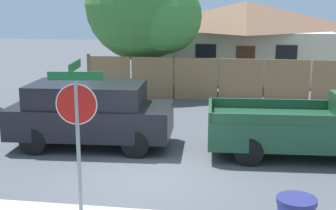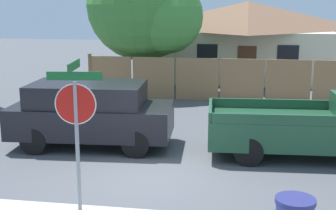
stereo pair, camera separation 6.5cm
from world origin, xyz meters
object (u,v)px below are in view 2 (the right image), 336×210
object	(u,v)px
house	(247,38)
oak_tree	(148,7)
red_suv	(91,112)
stop_sign	(76,116)
orange_pickup	(320,127)

from	to	relation	value
house	oak_tree	xyz separation A→B (m)	(-4.50, -5.61, 1.72)
red_suv	stop_sign	world-z (taller)	stop_sign
house	red_suv	size ratio (longest dim) A/B	1.99
red_suv	house	bearing A→B (deg)	69.26
red_suv	orange_pickup	world-z (taller)	red_suv
house	red_suv	world-z (taller)	house
red_suv	oak_tree	bearing A→B (deg)	87.14
orange_pickup	stop_sign	xyz separation A→B (m)	(-4.95, -4.77, 1.24)
house	stop_sign	distance (m)	19.20
house	orange_pickup	size ratio (longest dim) A/B	1.67
house	stop_sign	bearing A→B (deg)	-99.14
stop_sign	orange_pickup	bearing A→B (deg)	36.28
house	orange_pickup	xyz separation A→B (m)	(1.90, -14.19, -1.30)
stop_sign	red_suv	bearing A→B (deg)	98.13
red_suv	stop_sign	bearing A→B (deg)	-77.80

